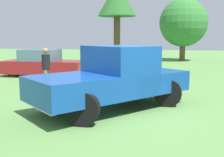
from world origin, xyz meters
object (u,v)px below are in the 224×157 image
at_px(pickup_truck, 115,76).
at_px(tree_far_center, 117,1).
at_px(tree_back_left, 183,23).
at_px(sedan_far, 43,64).
at_px(person_bystander, 46,66).
at_px(person_visitor, 123,63).

xyz_separation_m(pickup_truck, tree_far_center, (-2.22, 12.21, 3.74)).
bearing_deg(tree_far_center, tree_back_left, 48.23).
bearing_deg(sedan_far, pickup_truck, -50.35).
xyz_separation_m(sedan_far, person_bystander, (1.89, -3.69, 0.29)).
bearing_deg(person_visitor, tree_far_center, 39.03).
bearing_deg(person_visitor, sedan_far, 101.76).
bearing_deg(person_visitor, pickup_truck, -147.48).
relative_size(person_bystander, tree_far_center, 0.28).
bearing_deg(tree_back_left, sedan_far, -123.64).
relative_size(person_bystander, tree_back_left, 0.30).
bearing_deg(tree_back_left, tree_far_center, -131.77).
xyz_separation_m(tree_back_left, tree_far_center, (-4.99, -5.58, 1.31)).
xyz_separation_m(pickup_truck, person_visitor, (-0.53, 4.78, -0.05)).
height_order(pickup_truck, tree_far_center, tree_far_center).
relative_size(tree_back_left, tree_far_center, 0.92).
height_order(person_bystander, person_visitor, person_bystander).
bearing_deg(person_bystander, tree_back_left, 57.87).
relative_size(person_visitor, tree_back_left, 0.29).
xyz_separation_m(person_bystander, tree_back_left, (5.98, 15.52, 2.44)).
distance_m(person_visitor, tree_back_left, 13.65).
relative_size(pickup_truck, sedan_far, 1.10).
xyz_separation_m(sedan_far, person_visitor, (4.58, -1.18, 0.26)).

